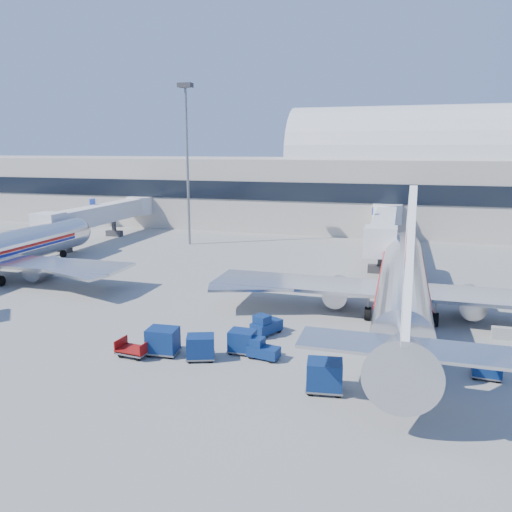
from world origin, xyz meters
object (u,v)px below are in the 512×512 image
(mast_west, at_px, (187,141))
(cart_open_red, at_px, (134,351))
(tug_left, at_px, (266,325))
(cart_train_b, at_px, (201,347))
(tug_lead, at_px, (262,349))
(cart_train_a, at_px, (242,341))
(cart_solo_near, at_px, (325,375))
(tug_right, at_px, (423,350))
(jetbridge_near, at_px, (385,225))
(jetbridge_mid, at_px, (105,213))
(cart_train_c, at_px, (163,341))
(airliner_main, at_px, (403,285))
(cart_solo_far, at_px, (487,365))

(mast_west, distance_m, cart_open_red, 42.93)
(tug_left, bearing_deg, cart_train_b, 178.15)
(tug_lead, xyz_separation_m, cart_train_a, (-1.56, 0.48, 0.23))
(cart_train_a, distance_m, cart_solo_near, 7.41)
(tug_left, bearing_deg, cart_solo_near, -118.45)
(tug_right, xyz_separation_m, cart_train_a, (-11.88, -2.32, 0.21))
(mast_west, distance_m, tug_lead, 44.32)
(jetbridge_near, xyz_separation_m, cart_solo_near, (-1.77, -40.60, -2.93))
(jetbridge_mid, height_order, tug_lead, jetbridge_mid)
(cart_train_c, distance_m, cart_open_red, 2.04)
(mast_west, bearing_deg, jetbridge_mid, 176.79)
(airliner_main, distance_m, cart_open_red, 21.73)
(airliner_main, relative_size, cart_open_red, 16.61)
(cart_train_b, distance_m, cart_train_c, 2.79)
(mast_west, height_order, tug_right, mast_west)
(cart_train_a, bearing_deg, tug_right, 12.14)
(mast_west, xyz_separation_m, tug_right, (31.46, -33.48, -14.14))
(jetbridge_near, relative_size, tug_left, 9.91)
(cart_train_b, height_order, cart_train_c, cart_train_c)
(tug_lead, bearing_deg, airliner_main, 60.46)
(cart_solo_near, bearing_deg, airliner_main, 66.24)
(cart_train_a, bearing_deg, tug_lead, -15.86)
(cart_train_b, bearing_deg, airliner_main, 23.96)
(tug_left, bearing_deg, tug_lead, -141.79)
(mast_west, bearing_deg, cart_solo_near, -57.01)
(cart_train_a, xyz_separation_m, cart_solo_far, (15.54, 0.54, -0.04))
(mast_west, height_order, cart_train_b, mast_west)
(cart_train_a, height_order, cart_open_red, cart_train_a)
(cart_solo_near, bearing_deg, tug_left, 118.27)
(airliner_main, relative_size, cart_train_a, 20.01)
(cart_train_c, bearing_deg, tug_right, 9.45)
(tug_lead, distance_m, tug_right, 10.69)
(tug_lead, xyz_separation_m, cart_train_c, (-6.69, -1.26, 0.37))
(jetbridge_mid, relative_size, cart_open_red, 12.26)
(cart_train_c, bearing_deg, jetbridge_near, 67.10)
(mast_west, relative_size, cart_open_red, 10.08)
(jetbridge_mid, bearing_deg, cart_train_b, -50.53)
(cart_solo_far, bearing_deg, tug_left, 171.88)
(tug_left, xyz_separation_m, cart_train_b, (-2.95, -5.64, 0.15))
(cart_train_a, bearing_deg, mast_west, 119.75)
(cart_train_c, distance_m, cart_solo_far, 20.79)
(cart_open_red, bearing_deg, mast_west, 114.06)
(cart_train_a, distance_m, cart_train_b, 2.96)
(tug_left, height_order, cart_solo_near, cart_solo_near)
(mast_west, bearing_deg, airliner_main, -40.36)
(tug_lead, xyz_separation_m, tug_right, (10.31, 2.80, 0.03))
(airliner_main, distance_m, mast_west, 41.12)
(cart_train_c, bearing_deg, tug_lead, 6.72)
(cart_train_c, bearing_deg, jetbridge_mid, 122.97)
(tug_lead, height_order, cart_solo_near, cart_solo_near)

